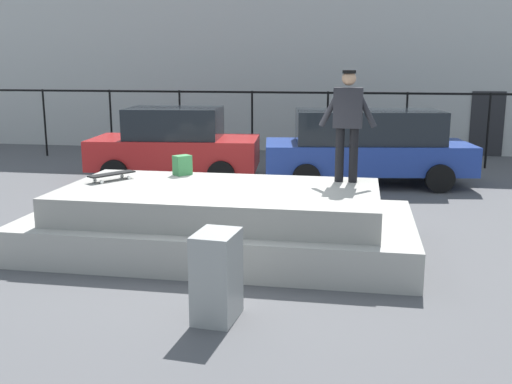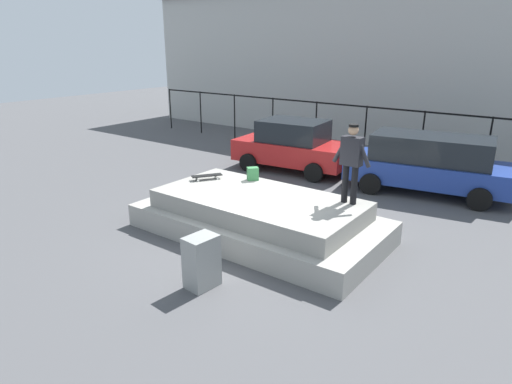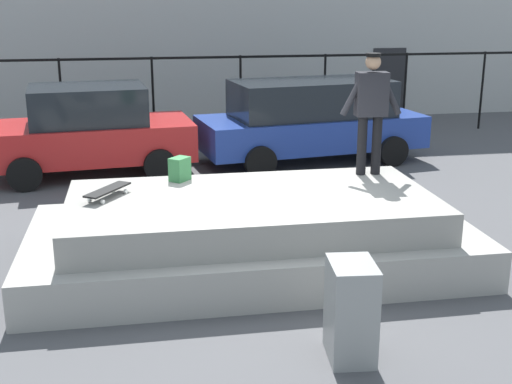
{
  "view_description": "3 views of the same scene",
  "coord_description": "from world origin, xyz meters",
  "px_view_note": "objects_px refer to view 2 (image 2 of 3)",
  "views": [
    {
      "loc": [
        2.03,
        -8.5,
        2.82
      ],
      "look_at": [
        0.37,
        0.91,
        0.76
      ],
      "focal_mm": 41.73,
      "sensor_mm": 36.0,
      "label": 1
    },
    {
      "loc": [
        5.75,
        -7.75,
        4.36
      ],
      "look_at": [
        -0.59,
        0.77,
        0.79
      ],
      "focal_mm": 31.33,
      "sensor_mm": 36.0,
      "label": 2
    },
    {
      "loc": [
        -1.47,
        -8.22,
        3.52
      ],
      "look_at": [
        0.15,
        0.96,
        0.78
      ],
      "focal_mm": 47.33,
      "sensor_mm": 36.0,
      "label": 3
    }
  ],
  "objects_px": {
    "car_red_sedan_near": "(293,145)",
    "backpack": "(253,174)",
    "skateboard": "(207,176)",
    "skateboarder": "(351,158)",
    "car_blue_hatchback_mid": "(430,163)",
    "utility_box": "(202,262)"
  },
  "relations": [
    {
      "from": "car_blue_hatchback_mid",
      "to": "skateboard",
      "type": "bearing_deg",
      "value": -127.59
    },
    {
      "from": "car_blue_hatchback_mid",
      "to": "skateboarder",
      "type": "bearing_deg",
      "value": -94.47
    },
    {
      "from": "skateboarder",
      "to": "car_blue_hatchback_mid",
      "type": "bearing_deg",
      "value": 85.53
    },
    {
      "from": "skateboard",
      "to": "car_red_sedan_near",
      "type": "xyz_separation_m",
      "value": [
        -0.54,
        5.07,
        -0.17
      ]
    },
    {
      "from": "skateboarder",
      "to": "backpack",
      "type": "distance_m",
      "value": 2.89
    },
    {
      "from": "skateboarder",
      "to": "backpack",
      "type": "relative_size",
      "value": 5.23
    },
    {
      "from": "skateboarder",
      "to": "skateboard",
      "type": "bearing_deg",
      "value": -171.46
    },
    {
      "from": "skateboarder",
      "to": "car_red_sedan_near",
      "type": "distance_m",
      "value": 6.31
    },
    {
      "from": "backpack",
      "to": "car_blue_hatchback_mid",
      "type": "relative_size",
      "value": 0.07
    },
    {
      "from": "car_red_sedan_near",
      "to": "car_blue_hatchback_mid",
      "type": "distance_m",
      "value": 4.66
    },
    {
      "from": "backpack",
      "to": "car_blue_hatchback_mid",
      "type": "height_order",
      "value": "car_blue_hatchback_mid"
    },
    {
      "from": "skateboard",
      "to": "car_blue_hatchback_mid",
      "type": "bearing_deg",
      "value": 52.41
    },
    {
      "from": "car_blue_hatchback_mid",
      "to": "utility_box",
      "type": "distance_m",
      "value": 8.33
    },
    {
      "from": "backpack",
      "to": "car_red_sedan_near",
      "type": "bearing_deg",
      "value": 60.04
    },
    {
      "from": "backpack",
      "to": "skateboarder",
      "type": "bearing_deg",
      "value": -51.58
    },
    {
      "from": "car_red_sedan_near",
      "to": "backpack",
      "type": "bearing_deg",
      "value": -70.86
    },
    {
      "from": "skateboarder",
      "to": "skateboard",
      "type": "height_order",
      "value": "skateboarder"
    },
    {
      "from": "car_red_sedan_near",
      "to": "skateboarder",
      "type": "bearing_deg",
      "value": -46.49
    },
    {
      "from": "skateboard",
      "to": "backpack",
      "type": "xyz_separation_m",
      "value": [
        0.98,
        0.68,
        0.07
      ]
    },
    {
      "from": "skateboard",
      "to": "backpack",
      "type": "height_order",
      "value": "backpack"
    },
    {
      "from": "skateboard",
      "to": "car_red_sedan_near",
      "type": "relative_size",
      "value": 0.18
    },
    {
      "from": "utility_box",
      "to": "skateboard",
      "type": "bearing_deg",
      "value": 136.29
    }
  ]
}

